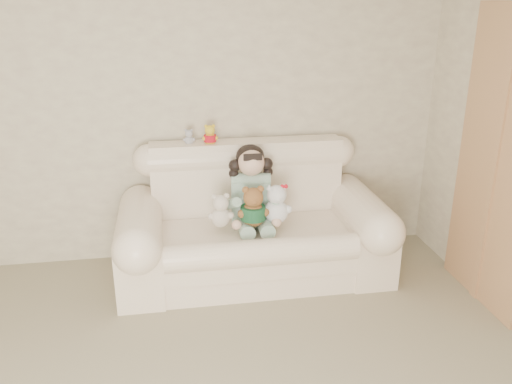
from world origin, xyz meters
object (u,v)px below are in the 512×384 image
at_px(sofa, 254,216).
at_px(seated_child, 251,185).
at_px(white_cat, 276,200).
at_px(brown_teddy, 253,203).
at_px(cream_teddy, 221,207).

bearing_deg(sofa, seated_child, 95.79).
bearing_deg(white_cat, sofa, 161.33).
distance_m(brown_teddy, cream_teddy, 0.24).
height_order(sofa, white_cat, sofa).
relative_size(seated_child, brown_teddy, 1.74).
xyz_separation_m(seated_child, cream_teddy, (-0.26, -0.20, -0.09)).
bearing_deg(brown_teddy, cream_teddy, -165.32).
bearing_deg(cream_teddy, seated_child, 17.00).
height_order(sofa, cream_teddy, sofa).
bearing_deg(cream_teddy, white_cat, -20.29).
xyz_separation_m(seated_child, white_cat, (0.16, -0.20, -0.06)).
xyz_separation_m(brown_teddy, white_cat, (0.18, 0.03, -0.00)).
xyz_separation_m(sofa, white_cat, (0.15, -0.12, 0.17)).
relative_size(brown_teddy, white_cat, 1.01).
height_order(sofa, brown_teddy, sofa).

